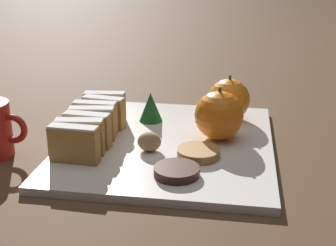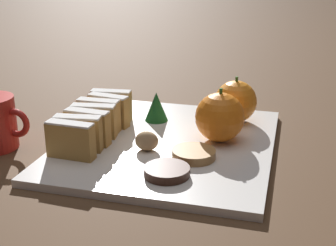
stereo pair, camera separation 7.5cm
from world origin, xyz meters
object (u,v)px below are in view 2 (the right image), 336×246
walnut (147,141)px  chocolate_cookie (167,171)px  orange_near (236,102)px  orange_far (220,117)px

walnut → chocolate_cookie: 0.09m
orange_near → walnut: size_ratio=2.27×
walnut → chocolate_cookie: (0.05, -0.08, -0.01)m
chocolate_cookie → orange_far: bearing=71.6°
orange_far → walnut: size_ratio=2.39×
orange_near → orange_far: (-0.01, -0.10, 0.00)m
chocolate_cookie → walnut: bearing=124.7°
orange_far → walnut: orange_far is taller
walnut → chocolate_cookie: walnut is taller
orange_far → orange_near: bearing=82.4°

